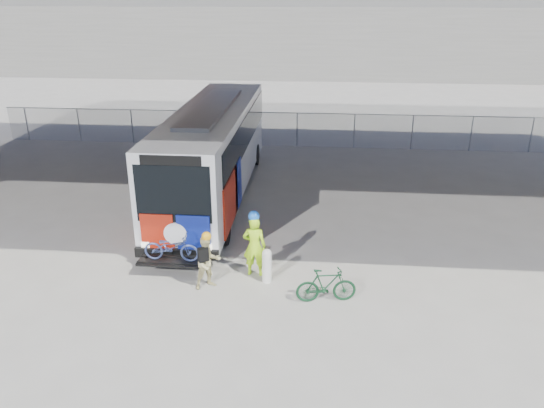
# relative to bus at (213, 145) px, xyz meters

# --- Properties ---
(ground) EXTENTS (160.00, 160.00, 0.00)m
(ground) POSITION_rel_bus_xyz_m (2.00, -4.48, -2.11)
(ground) COLOR #9E9991
(ground) RESTS_ON ground
(bus) EXTENTS (2.67, 12.90, 3.69)m
(bus) POSITION_rel_bus_xyz_m (0.00, 0.00, 0.00)
(bus) COLOR silver
(bus) RESTS_ON ground
(overpass) EXTENTS (40.00, 16.00, 7.95)m
(overpass) POSITION_rel_bus_xyz_m (2.00, -0.48, 4.44)
(overpass) COLOR #605E59
(overpass) RESTS_ON ground
(chainlink_fence) EXTENTS (30.00, 0.06, 30.00)m
(chainlink_fence) POSITION_rel_bus_xyz_m (2.00, 7.52, -0.69)
(chainlink_fence) COLOR gray
(chainlink_fence) RESTS_ON ground
(brick_buildings) EXTENTS (54.00, 22.00, 12.00)m
(brick_buildings) POSITION_rel_bus_xyz_m (3.23, 43.75, 3.31)
(brick_buildings) COLOR brown
(brick_buildings) RESTS_ON ground
(bollard) EXTENTS (0.27, 0.27, 1.03)m
(bollard) POSITION_rel_bus_xyz_m (2.80, -6.72, -1.56)
(bollard) COLOR white
(bollard) RESTS_ON ground
(cyclist_hivis) EXTENTS (0.69, 0.46, 2.03)m
(cyclist_hivis) POSITION_rel_bus_xyz_m (2.40, -6.33, -1.13)
(cyclist_hivis) COLOR #B3F519
(cyclist_hivis) RESTS_ON ground
(cyclist_tan) EXTENTS (0.96, 0.91, 1.72)m
(cyclist_tan) POSITION_rel_bus_xyz_m (1.19, -7.18, -1.30)
(cyclist_tan) COLOR #C8BC80
(cyclist_tan) RESTS_ON ground
(bike_parked) EXTENTS (1.68, 0.72, 0.98)m
(bike_parked) POSITION_rel_bus_xyz_m (4.48, -7.62, -1.62)
(bike_parked) COLOR #154225
(bike_parked) RESTS_ON ground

